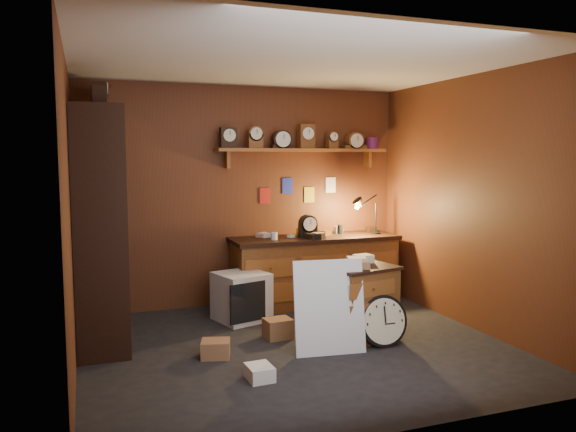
# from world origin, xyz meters

# --- Properties ---
(floor) EXTENTS (4.00, 4.00, 0.00)m
(floor) POSITION_xyz_m (0.00, 0.00, 0.00)
(floor) COLOR black
(floor) RESTS_ON ground
(room_shell) EXTENTS (4.02, 3.62, 2.71)m
(room_shell) POSITION_xyz_m (0.04, 0.11, 1.72)
(room_shell) COLOR #5B2C15
(room_shell) RESTS_ON ground
(shelving_unit) EXTENTS (0.47, 1.60, 2.58)m
(shelving_unit) POSITION_xyz_m (-1.79, 0.98, 1.25)
(shelving_unit) COLOR black
(shelving_unit) RESTS_ON ground
(workbench) EXTENTS (2.11, 0.66, 1.36)m
(workbench) POSITION_xyz_m (0.80, 1.47, 0.47)
(workbench) COLOR brown
(workbench) RESTS_ON ground
(low_cabinet) EXTENTS (0.76, 0.68, 0.84)m
(low_cabinet) POSITION_xyz_m (0.70, 0.04, 0.41)
(low_cabinet) COLOR brown
(low_cabinet) RESTS_ON ground
(big_round_clock) EXTENTS (0.50, 0.17, 0.51)m
(big_round_clock) POSITION_xyz_m (0.80, -0.24, 0.25)
(big_round_clock) COLOR black
(big_round_clock) RESTS_ON ground
(white_panel) EXTENTS (0.69, 0.27, 0.89)m
(white_panel) POSITION_xyz_m (0.24, -0.23, 0.00)
(white_panel) COLOR silver
(white_panel) RESTS_ON ground
(mini_fridge) EXTENTS (0.65, 0.67, 0.54)m
(mini_fridge) POSITION_xyz_m (-0.26, 1.07, 0.27)
(mini_fridge) COLOR silver
(mini_fridge) RESTS_ON ground
(floor_box_a) EXTENTS (0.31, 0.28, 0.16)m
(floor_box_a) POSITION_xyz_m (-0.80, 0.01, 0.08)
(floor_box_a) COLOR #966641
(floor_box_a) RESTS_ON ground
(floor_box_b) EXTENTS (0.21, 0.25, 0.12)m
(floor_box_b) POSITION_xyz_m (-0.57, -0.63, 0.06)
(floor_box_b) COLOR white
(floor_box_b) RESTS_ON ground
(floor_box_c) EXTENTS (0.28, 0.24, 0.20)m
(floor_box_c) POSITION_xyz_m (-0.08, 0.33, 0.10)
(floor_box_c) COLOR #966641
(floor_box_c) RESTS_ON ground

